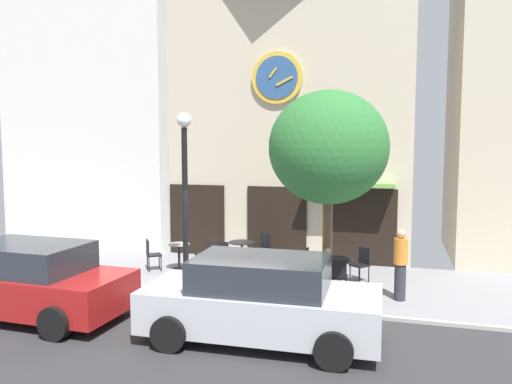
{
  "coord_description": "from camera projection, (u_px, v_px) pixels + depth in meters",
  "views": [
    {
      "loc": [
        3.76,
        -10.17,
        3.56
      ],
      "look_at": [
        0.12,
        2.38,
        2.34
      ],
      "focal_mm": 34.56,
      "sensor_mm": 36.0,
      "label": 1
    }
  ],
  "objects": [
    {
      "name": "ground_plane",
      "position": [
        217.0,
        310.0,
        10.81
      ],
      "size": [
        26.59,
        10.15,
        0.13
      ],
      "color": "gray"
    },
    {
      "name": "clock_building",
      "position": [
        287.0,
        71.0,
        16.26
      ],
      "size": [
        8.1,
        3.85,
        11.66
      ],
      "color": "beige",
      "rests_on": "ground_plane"
    },
    {
      "name": "neighbor_building_left",
      "position": [
        116.0,
        51.0,
        19.23
      ],
      "size": [
        6.8,
        4.85,
        14.52
      ],
      "color": "silver",
      "rests_on": "ground_plane"
    },
    {
      "name": "street_lamp",
      "position": [
        185.0,
        202.0,
        11.99
      ],
      "size": [
        0.36,
        0.36,
        4.37
      ],
      "color": "black",
      "rests_on": "ground_plane"
    },
    {
      "name": "street_tree",
      "position": [
        328.0,
        148.0,
        10.67
      ],
      "size": [
        2.61,
        2.35,
        4.77
      ],
      "color": "brown",
      "rests_on": "ground_plane"
    },
    {
      "name": "cafe_table_near_curb",
      "position": [
        179.0,
        252.0,
        14.24
      ],
      "size": [
        0.62,
        0.62,
        0.76
      ],
      "color": "black",
      "rests_on": "ground_plane"
    },
    {
      "name": "cafe_table_near_door",
      "position": [
        242.0,
        248.0,
        14.52
      ],
      "size": [
        0.77,
        0.77,
        0.75
      ],
      "color": "black",
      "rests_on": "ground_plane"
    },
    {
      "name": "cafe_table_leftmost",
      "position": [
        294.0,
        268.0,
        12.32
      ],
      "size": [
        0.67,
        0.67,
        0.76
      ],
      "color": "black",
      "rests_on": "ground_plane"
    },
    {
      "name": "cafe_table_center_right",
      "position": [
        339.0,
        267.0,
        12.45
      ],
      "size": [
        0.73,
        0.73,
        0.73
      ],
      "color": "black",
      "rests_on": "ground_plane"
    },
    {
      "name": "cafe_chair_corner",
      "position": [
        206.0,
        251.0,
        14.29
      ],
      "size": [
        0.45,
        0.45,
        0.9
      ],
      "color": "black",
      "rests_on": "ground_plane"
    },
    {
      "name": "cafe_chair_by_entrance",
      "position": [
        339.0,
        274.0,
        11.68
      ],
      "size": [
        0.41,
        0.41,
        0.9
      ],
      "color": "black",
      "rests_on": "ground_plane"
    },
    {
      "name": "cafe_chair_outer",
      "position": [
        263.0,
        246.0,
        15.01
      ],
      "size": [
        0.53,
        0.53,
        0.9
      ],
      "color": "black",
      "rests_on": "ground_plane"
    },
    {
      "name": "cafe_chair_near_tree",
      "position": [
        362.0,
        262.0,
        12.95
      ],
      "size": [
        0.56,
        0.56,
        0.9
      ],
      "color": "black",
      "rests_on": "ground_plane"
    },
    {
      "name": "cafe_chair_facing_wall",
      "position": [
        225.0,
        254.0,
        13.88
      ],
      "size": [
        0.51,
        0.51,
        0.9
      ],
      "color": "black",
      "rests_on": "ground_plane"
    },
    {
      "name": "cafe_chair_right_end",
      "position": [
        310.0,
        263.0,
        12.83
      ],
      "size": [
        0.41,
        0.41,
        0.9
      ],
      "color": "black",
      "rests_on": "ground_plane"
    },
    {
      "name": "cafe_chair_near_lamp",
      "position": [
        151.0,
        252.0,
        14.09
      ],
      "size": [
        0.56,
        0.56,
        0.9
      ],
      "color": "black",
      "rests_on": "ground_plane"
    },
    {
      "name": "pedestrian_orange",
      "position": [
        400.0,
        264.0,
        11.36
      ],
      "size": [
        0.44,
        0.44,
        1.67
      ],
      "color": "#2D2D38",
      "rests_on": "ground_plane"
    },
    {
      "name": "parked_car_red",
      "position": [
        28.0,
        281.0,
        10.28
      ],
      "size": [
        4.35,
        2.12,
        1.55
      ],
      "color": "maroon",
      "rests_on": "ground_plane"
    },
    {
      "name": "parked_car_silver",
      "position": [
        261.0,
        300.0,
        9.01
      ],
      "size": [
        4.35,
        2.12,
        1.55
      ],
      "color": "#B7BABF",
      "rests_on": "ground_plane"
    }
  ]
}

